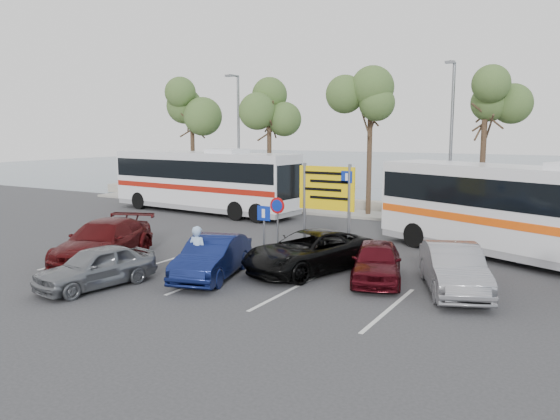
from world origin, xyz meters
The scene contains 24 objects.
ground centered at (0.00, 0.00, 0.00)m, with size 120.00×120.00×0.00m, color #313133.
kerb_strip centered at (0.00, 14.00, 0.07)m, with size 44.00×2.40×0.15m, color #9B978D.
seawall centered at (0.00, 16.00, 0.30)m, with size 48.00×0.80×0.60m, color #A09280.
sea centered at (0.00, 60.00, 0.01)m, with size 140.00×140.00×0.00m, color #425C6A.
tree_far_left centered at (-14.00, 14.00, 6.33)m, with size 3.20×3.20×7.60m.
tree_left centered at (-8.00, 14.00, 6.00)m, with size 3.20×3.20×7.20m.
tree_mid centered at (-1.50, 14.00, 6.65)m, with size 3.20×3.20×8.00m.
tree_right centered at (4.50, 14.00, 6.17)m, with size 3.20×3.20×7.40m.
street_lamp_left centered at (-10.00, 13.52, 4.60)m, with size 0.45×1.15×8.01m.
street_lamp_right centered at (3.00, 13.52, 4.60)m, with size 0.45×1.15×8.01m.
direction_sign centered at (1.00, 3.20, 2.43)m, with size 2.20×0.12×3.60m.
sign_no_stop centered at (-0.60, 2.38, 1.58)m, with size 0.60×0.08×2.35m.
sign_parking centered at (-0.20, 0.79, 1.47)m, with size 0.50×0.07×2.25m.
lane_markings centered at (-1.14, -1.00, 0.00)m, with size 12.02×4.20×0.01m, color silver, non-canonical shape.
coach_bus_left centered at (-10.40, 10.50, 1.76)m, with size 12.30×3.50×3.78m.
coach_bus_right centered at (7.50, 6.50, 1.73)m, with size 11.96×7.14×3.73m.
car_silver_a centered at (-3.60, -3.50, 0.64)m, with size 1.51×3.75×1.28m, color slate.
car_blue centered at (-1.20, -0.81, 0.68)m, with size 1.44×4.14×1.37m, color #101B4F.
car_maroon centered at (-6.00, -1.04, 0.75)m, with size 2.11×5.19×1.51m, color #480C0D.
car_red centered at (3.60, 1.50, 0.64)m, with size 1.52×3.77×1.28m, color #460A11.
suv_black centered at (1.20, 1.50, 0.69)m, with size 2.30×4.99×1.39m, color black.
car_silver_b centered at (6.00, 1.50, 0.71)m, with size 1.50×4.32×1.42m, color gray.
pedestrian_near centered at (-1.41, -1.30, 0.89)m, with size 0.65×0.42×1.77m, color #9ABBE1.
pedestrian_far centered at (7.40, 6.50, 0.94)m, with size 0.91×0.71×1.87m, color #373D53.
Camera 1 is at (9.47, -14.75, 4.76)m, focal length 35.00 mm.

